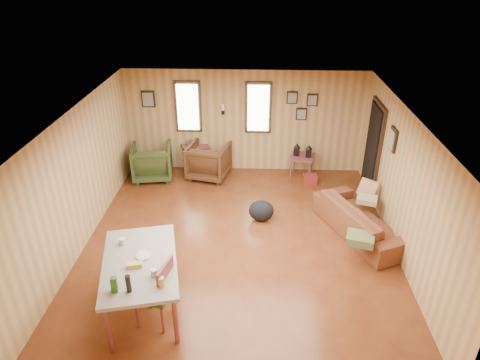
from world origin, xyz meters
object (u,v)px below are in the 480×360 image
at_px(recliner_green, 152,160).
at_px(dining_table, 140,266).
at_px(sofa, 362,215).
at_px(recliner_brown, 209,159).
at_px(end_table, 195,152).
at_px(side_table, 302,155).

relative_size(recliner_green, dining_table, 0.48).
distance_m(sofa, recliner_green, 4.81).
height_order(recliner_brown, end_table, recliner_brown).
bearing_deg(recliner_green, recliner_brown, 175.66).
relative_size(recliner_green, end_table, 1.16).
bearing_deg(sofa, recliner_brown, 29.86).
distance_m(recliner_brown, side_table, 2.15).
height_order(sofa, dining_table, dining_table).
bearing_deg(sofa, side_table, -2.55).
height_order(end_table, dining_table, dining_table).
relative_size(recliner_brown, recliner_green, 1.01).
bearing_deg(recliner_brown, sofa, 157.45).
distance_m(recliner_brown, end_table, 0.57).
height_order(sofa, side_table, side_table).
xyz_separation_m(recliner_brown, recliner_green, (-1.29, -0.11, -0.00)).
xyz_separation_m(sofa, side_table, (-0.91, 2.23, 0.17)).
xyz_separation_m(sofa, recliner_green, (-4.35, 2.06, 0.04)).
relative_size(recliner_brown, dining_table, 0.48).
relative_size(sofa, side_table, 2.47).
bearing_deg(recliner_brown, end_table, -36.03).
xyz_separation_m(recliner_green, end_table, (0.91, 0.54, -0.02)).
bearing_deg(recliner_brown, dining_table, 96.33).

